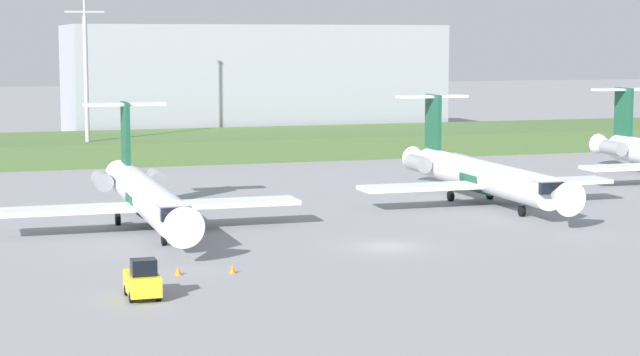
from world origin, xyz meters
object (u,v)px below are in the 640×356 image
(antenna_mast, at_px, (86,69))
(safety_cone_mid_marker, at_px, (233,269))
(baggage_tug, at_px, (143,281))
(regional_jet_third, at_px, (479,174))
(regional_jet_second, at_px, (146,194))
(safety_cone_front_marker, at_px, (178,271))

(antenna_mast, bearing_deg, safety_cone_mid_marker, -88.23)
(baggage_tug, bearing_deg, regional_jet_third, 39.88)
(regional_jet_third, distance_m, antenna_mast, 50.90)
(regional_jet_second, bearing_deg, safety_cone_front_marker, -92.77)
(baggage_tug, bearing_deg, regional_jet_second, 80.71)
(regional_jet_second, height_order, regional_jet_third, same)
(safety_cone_front_marker, bearing_deg, regional_jet_second, 87.23)
(regional_jet_third, relative_size, antenna_mast, 1.17)
(regional_jet_third, bearing_deg, safety_cone_front_marker, -143.73)
(regional_jet_third, bearing_deg, baggage_tug, -140.12)
(regional_jet_second, relative_size, safety_cone_mid_marker, 56.36)
(baggage_tug, bearing_deg, antenna_mast, 86.40)
(baggage_tug, xyz_separation_m, safety_cone_front_marker, (3.03, 5.65, -0.73))
(regional_jet_second, relative_size, safety_cone_front_marker, 56.36)
(antenna_mast, relative_size, baggage_tug, 8.26)
(antenna_mast, bearing_deg, regional_jet_third, -54.14)
(regional_jet_third, bearing_deg, safety_cone_mid_marker, -140.03)
(regional_jet_second, relative_size, regional_jet_third, 1.00)
(baggage_tug, relative_size, safety_cone_front_marker, 5.82)
(regional_jet_third, distance_m, safety_cone_front_marker, 38.16)
(regional_jet_third, height_order, antenna_mast, antenna_mast)
(antenna_mast, height_order, baggage_tug, antenna_mast)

